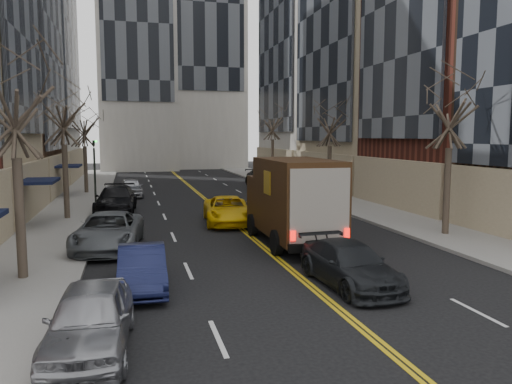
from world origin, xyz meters
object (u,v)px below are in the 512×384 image
taxi (228,210)px  observer_sedan (350,265)px  pedestrian (283,211)px  ups_truck (293,201)px

taxi → observer_sedan: bearing=-77.0°
observer_sedan → pedestrian: 9.87m
observer_sedan → pedestrian: (0.88, 9.82, 0.19)m
ups_truck → observer_sedan: 6.28m
observer_sedan → taxi: (-1.56, 11.85, 0.05)m
observer_sedan → pedestrian: size_ratio=2.74×
observer_sedan → taxi: taxi is taller
ups_truck → taxi: bearing=107.3°
pedestrian → ups_truck: bearing=-176.3°
taxi → pedestrian: (2.45, -2.02, 0.15)m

